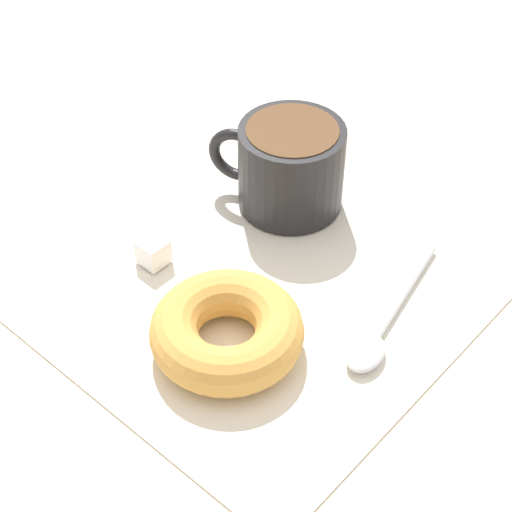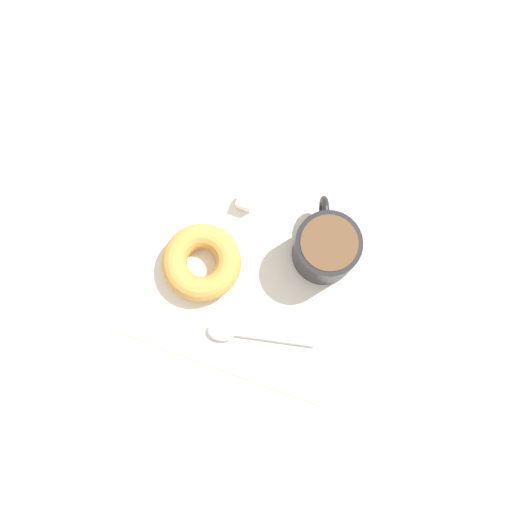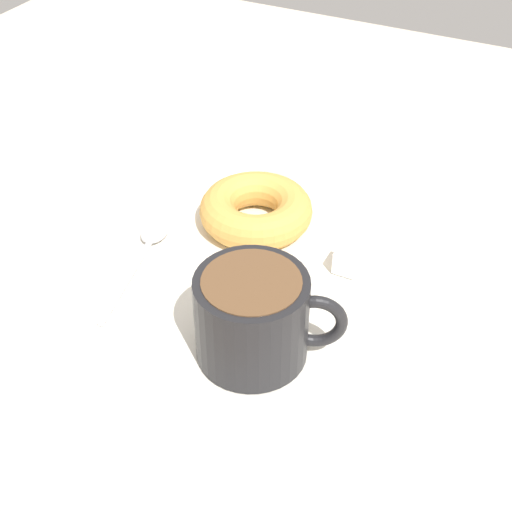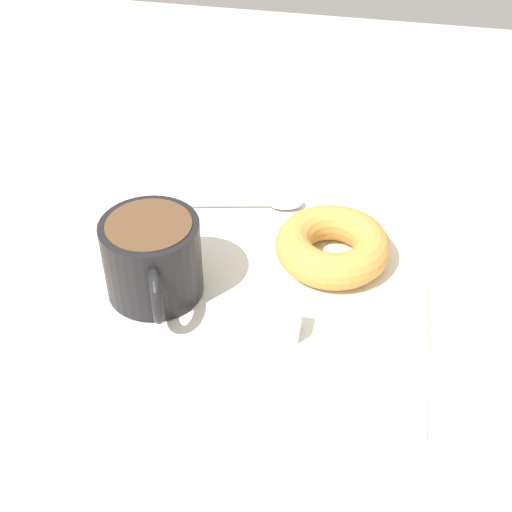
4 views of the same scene
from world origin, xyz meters
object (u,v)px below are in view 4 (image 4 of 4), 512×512
at_px(spoon, 265,203).
at_px(sugar_cube, 288,324).
at_px(coffee_cup, 152,257).
at_px(donut, 333,246).

distance_m(spoon, sugar_cube, 0.18).
xyz_separation_m(coffee_cup, spoon, (0.07, 0.14, -0.03)).
relative_size(coffee_cup, donut, 1.04).
relative_size(coffee_cup, spoon, 0.77).
bearing_deg(sugar_cube, coffee_cup, 167.04).
bearing_deg(coffee_cup, spoon, 64.01).
bearing_deg(spoon, sugar_cube, -72.85).
xyz_separation_m(coffee_cup, sugar_cube, (0.12, -0.03, -0.03)).
distance_m(donut, sugar_cube, 0.10).
height_order(donut, sugar_cube, donut).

